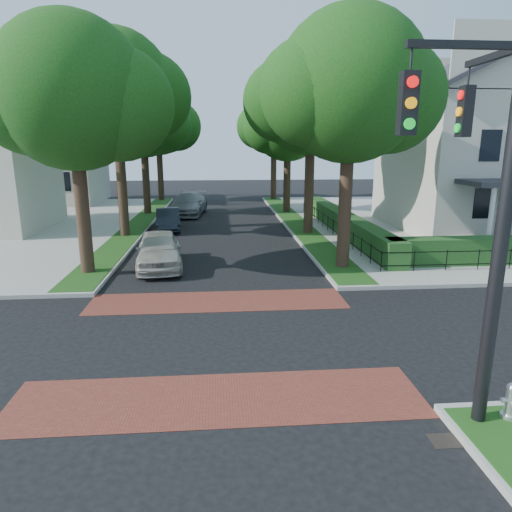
{
  "coord_description": "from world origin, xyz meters",
  "views": [
    {
      "loc": [
        0.11,
        -12.16,
        5.41
      ],
      "look_at": [
        1.36,
        3.32,
        1.6
      ],
      "focal_mm": 32.0,
      "sensor_mm": 36.0,
      "label": 1
    }
  ],
  "objects_px": {
    "parked_car_front": "(159,250)",
    "fire_hydrant": "(511,401)",
    "traffic_signal": "(490,185)",
    "parked_car_rear": "(188,204)",
    "parked_car_middle": "(168,219)"
  },
  "relations": [
    {
      "from": "parked_car_front",
      "to": "fire_hydrant",
      "type": "bearing_deg",
      "value": -63.14
    },
    {
      "from": "traffic_signal",
      "to": "parked_car_rear",
      "type": "relative_size",
      "value": 1.36
    },
    {
      "from": "parked_car_front",
      "to": "fire_hydrant",
      "type": "height_order",
      "value": "parked_car_front"
    },
    {
      "from": "parked_car_middle",
      "to": "parked_car_rear",
      "type": "distance_m",
      "value": 6.49
    },
    {
      "from": "traffic_signal",
      "to": "parked_car_middle",
      "type": "distance_m",
      "value": 23.64
    },
    {
      "from": "parked_car_front",
      "to": "parked_car_middle",
      "type": "relative_size",
      "value": 1.15
    },
    {
      "from": "traffic_signal",
      "to": "fire_hydrant",
      "type": "bearing_deg",
      "value": -12.87
    },
    {
      "from": "parked_car_rear",
      "to": "parked_car_front",
      "type": "bearing_deg",
      "value": -84.79
    },
    {
      "from": "parked_car_middle",
      "to": "fire_hydrant",
      "type": "distance_m",
      "value": 23.78
    },
    {
      "from": "parked_car_front",
      "to": "parked_car_middle",
      "type": "bearing_deg",
      "value": 86.91
    },
    {
      "from": "traffic_signal",
      "to": "parked_car_front",
      "type": "bearing_deg",
      "value": 121.2
    },
    {
      "from": "parked_car_front",
      "to": "parked_car_rear",
      "type": "distance_m",
      "value": 15.86
    },
    {
      "from": "traffic_signal",
      "to": "parked_car_front",
      "type": "xyz_separation_m",
      "value": [
        -7.51,
        12.4,
        -3.88
      ]
    },
    {
      "from": "parked_car_middle",
      "to": "parked_car_rear",
      "type": "relative_size",
      "value": 0.71
    },
    {
      "from": "traffic_signal",
      "to": "parked_car_front",
      "type": "relative_size",
      "value": 1.66
    }
  ]
}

